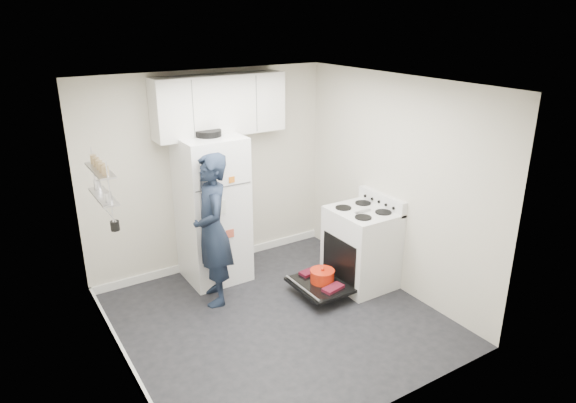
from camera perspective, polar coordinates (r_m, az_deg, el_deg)
room at (r=5.14m, az=-1.80°, el=-1.55°), size 3.21×3.21×2.51m
electric_range at (r=6.22m, az=8.04°, el=-5.15°), size 0.66×0.76×1.10m
open_oven_door at (r=6.04m, az=3.65°, el=-8.78°), size 0.55×0.70×0.22m
refrigerator at (r=6.22m, az=-8.40°, el=-0.81°), size 0.72×0.74×1.86m
upper_cabinets at (r=6.16m, az=-7.60°, el=10.59°), size 1.60×0.33×0.70m
wall_shelf_rack at (r=4.89m, az=-19.95°, el=1.87°), size 0.14×0.60×0.61m
person at (r=5.71m, az=-8.39°, el=-3.17°), size 0.55×0.71×1.73m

